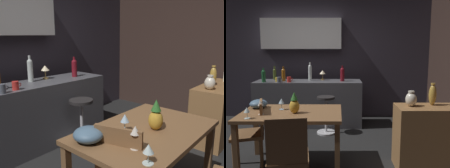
% 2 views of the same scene
% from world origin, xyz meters
% --- Properties ---
extents(wall_kitchen_back, '(5.20, 0.33, 2.60)m').
position_xyz_m(wall_kitchen_back, '(-0.06, 2.08, 1.41)').
color(wall_kitchen_back, '#38333D').
rests_on(wall_kitchen_back, ground_plane).
extents(wall_side_right, '(0.10, 4.40, 2.60)m').
position_xyz_m(wall_side_right, '(2.55, 0.30, 1.30)').
color(wall_side_right, '#33231E').
rests_on(wall_side_right, ground_plane).
extents(dining_table, '(1.28, 0.83, 0.74)m').
position_xyz_m(dining_table, '(-0.12, -0.35, 0.65)').
color(dining_table, brown).
rests_on(dining_table, ground_plane).
extents(kitchen_counter, '(2.10, 0.60, 0.90)m').
position_xyz_m(kitchen_counter, '(-0.11, 1.43, 0.45)').
color(kitchen_counter, '#4C4C51').
rests_on(kitchen_counter, ground_plane).
extents(sideboard_cabinet, '(1.10, 0.44, 0.82)m').
position_xyz_m(sideboard_cabinet, '(1.78, -0.40, 0.41)').
color(sideboard_cabinet, olive).
rests_on(sideboard_cabinet, ground_plane).
extents(bar_stool, '(0.34, 0.34, 0.68)m').
position_xyz_m(bar_stool, '(0.26, 0.91, 0.37)').
color(bar_stool, '#262323').
rests_on(bar_stool, ground_plane).
extents(wine_glass_left, '(0.08, 0.08, 0.15)m').
position_xyz_m(wine_glass_left, '(-0.27, -0.24, 0.85)').
color(wine_glass_left, silver).
rests_on(wine_glass_left, dining_table).
extents(wine_glass_right, '(0.07, 0.07, 0.13)m').
position_xyz_m(wine_glass_right, '(-0.57, -0.66, 0.84)').
color(wine_glass_right, silver).
rests_on(wine_glass_right, dining_table).
extents(wine_glass_center, '(0.07, 0.07, 0.18)m').
position_xyz_m(wine_glass_center, '(-0.47, -0.48, 0.87)').
color(wine_glass_center, silver).
rests_on(wine_glass_center, dining_table).
extents(pineapple_centerpiece, '(0.13, 0.13, 0.27)m').
position_xyz_m(pineapple_centerpiece, '(-0.07, -0.42, 0.85)').
color(pineapple_centerpiece, gold).
rests_on(pineapple_centerpiece, dining_table).
extents(fruit_bowl, '(0.24, 0.24, 0.12)m').
position_xyz_m(fruit_bowl, '(-0.60, -0.14, 0.80)').
color(fruit_bowl, slate).
rests_on(fruit_bowl, dining_table).
extents(wine_bottle_ruby, '(0.08, 0.08, 0.31)m').
position_xyz_m(wine_bottle_ruby, '(0.57, 1.39, 1.05)').
color(wine_bottle_ruby, maroon).
rests_on(wine_bottle_ruby, kitchen_counter).
extents(wine_bottle_clear, '(0.07, 0.07, 0.37)m').
position_xyz_m(wine_bottle_clear, '(-0.09, 1.54, 1.07)').
color(wine_bottle_clear, silver).
rests_on(wine_bottle_clear, kitchen_counter).
extents(cup_slate, '(0.11, 0.08, 0.11)m').
position_xyz_m(cup_slate, '(-0.63, 1.20, 0.95)').
color(cup_slate, '#515660').
rests_on(cup_slate, kitchen_counter).
extents(cup_red, '(0.11, 0.08, 0.10)m').
position_xyz_m(cup_red, '(-0.46, 1.25, 0.95)').
color(cup_red, red).
rests_on(cup_red, kitchen_counter).
extents(counter_lamp, '(0.12, 0.12, 0.20)m').
position_xyz_m(counter_lamp, '(0.17, 1.57, 1.05)').
color(counter_lamp, '#A58447').
rests_on(counter_lamp, kitchen_counter).
extents(vase_ceramic_ivory, '(0.14, 0.14, 0.20)m').
position_xyz_m(vase_ceramic_ivory, '(1.41, -0.38, 0.91)').
color(vase_ceramic_ivory, beige).
rests_on(vase_ceramic_ivory, sideboard_cabinet).
extents(vase_brass, '(0.10, 0.10, 0.29)m').
position_xyz_m(vase_brass, '(1.70, -0.32, 0.96)').
color(vase_brass, '#B78C38').
rests_on(vase_brass, sideboard_cabinet).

